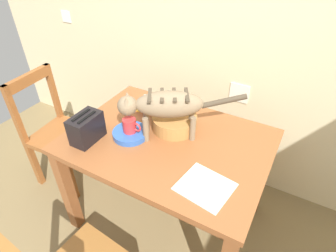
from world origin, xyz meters
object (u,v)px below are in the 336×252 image
at_px(magazine, 205,187).
at_px(toaster, 86,128).
at_px(book_stack, 149,105).
at_px(cat, 165,106).
at_px(coffee_mug, 130,125).
at_px(saucer_bowl, 130,133).
at_px(wicker_basket, 174,122).
at_px(wooden_chair_far, 58,133).
at_px(dining_table, 168,151).

distance_m(magazine, toaster, 0.77).
distance_m(magazine, book_stack, 0.79).
distance_m(cat, magazine, 0.51).
distance_m(coffee_mug, toaster, 0.26).
distance_m(book_stack, toaster, 0.49).
relative_size(saucer_bowl, book_stack, 1.27).
xyz_separation_m(magazine, book_stack, (-0.63, 0.47, 0.03)).
distance_m(coffee_mug, book_stack, 0.33).
bearing_deg(saucer_bowl, wicker_basket, 46.22).
bearing_deg(wooden_chair_far, wicker_basket, 95.77).
bearing_deg(saucer_bowl, magazine, -15.46).
distance_m(saucer_bowl, toaster, 0.26).
height_order(cat, coffee_mug, cat).
bearing_deg(cat, magazine, -155.42).
relative_size(dining_table, coffee_mug, 9.74).
relative_size(cat, toaster, 3.27).
height_order(cat, toaster, cat).
bearing_deg(saucer_bowl, wooden_chair_far, 177.10).
bearing_deg(dining_table, wooden_chair_far, -177.39).
bearing_deg(book_stack, coffee_mug, -78.19).
distance_m(saucer_bowl, wooden_chair_far, 0.83).
relative_size(dining_table, toaster, 6.06).
xyz_separation_m(dining_table, cat, (-0.04, 0.03, 0.31)).
distance_m(cat, coffee_mug, 0.25).
height_order(coffee_mug, wooden_chair_far, wooden_chair_far).
bearing_deg(dining_table, coffee_mug, -158.80).
bearing_deg(cat, toaster, 93.63).
distance_m(saucer_bowl, wicker_basket, 0.29).
relative_size(book_stack, toaster, 0.86).
height_order(book_stack, wooden_chair_far, wooden_chair_far).
xyz_separation_m(cat, wicker_basket, (0.01, 0.10, -0.17)).
height_order(cat, magazine, cat).
distance_m(dining_table, magazine, 0.43).
relative_size(book_stack, wooden_chair_far, 0.18).
xyz_separation_m(saucer_bowl, wooden_chair_far, (-0.77, 0.04, -0.31)).
relative_size(saucer_bowl, coffee_mug, 1.75).
bearing_deg(book_stack, magazine, -37.01).
bearing_deg(magazine, coffee_mug, 173.11).
bearing_deg(dining_table, wicker_basket, 100.22).
bearing_deg(wooden_chair_far, book_stack, 107.50).
height_order(cat, book_stack, cat).
distance_m(magazine, wooden_chair_far, 1.38).
bearing_deg(wicker_basket, book_stack, 156.89).
distance_m(magazine, wicker_basket, 0.52).
bearing_deg(coffee_mug, cat, 31.21).
distance_m(wicker_basket, wooden_chair_far, 1.04).
xyz_separation_m(dining_table, book_stack, (-0.28, 0.23, 0.13)).
relative_size(magazine, book_stack, 1.48).
relative_size(wicker_basket, wooden_chair_far, 0.30).
height_order(dining_table, cat, cat).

